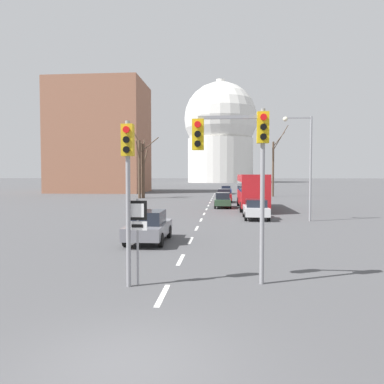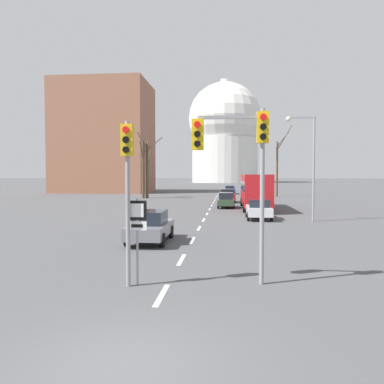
% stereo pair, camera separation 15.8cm
% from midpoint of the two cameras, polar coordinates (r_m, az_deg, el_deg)
% --- Properties ---
extents(ground_plane, '(800.00, 800.00, 0.00)m').
position_cam_midpoint_polar(ground_plane, '(7.47, -10.70, -24.74)').
color(ground_plane, '#4C4C4F').
extents(lane_stripe_0, '(0.16, 2.00, 0.01)m').
position_cam_midpoint_polar(lane_stripe_0, '(11.10, -4.93, -15.38)').
color(lane_stripe_0, silver).
rests_on(lane_stripe_0, ground_plane).
extents(lane_stripe_1, '(0.16, 2.00, 0.01)m').
position_cam_midpoint_polar(lane_stripe_1, '(15.39, -2.03, -10.25)').
color(lane_stripe_1, silver).
rests_on(lane_stripe_1, ground_plane).
extents(lane_stripe_2, '(0.16, 2.00, 0.01)m').
position_cam_midpoint_polar(lane_stripe_2, '(19.78, -0.45, -7.37)').
color(lane_stripe_2, silver).
rests_on(lane_stripe_2, ground_plane).
extents(lane_stripe_3, '(0.16, 2.00, 0.01)m').
position_cam_midpoint_polar(lane_stripe_3, '(24.21, 0.54, -5.54)').
color(lane_stripe_3, silver).
rests_on(lane_stripe_3, ground_plane).
extents(lane_stripe_4, '(0.16, 2.00, 0.01)m').
position_cam_midpoint_polar(lane_stripe_4, '(28.66, 1.23, -4.27)').
color(lane_stripe_4, silver).
rests_on(lane_stripe_4, ground_plane).
extents(lane_stripe_5, '(0.16, 2.00, 0.01)m').
position_cam_midpoint_polar(lane_stripe_5, '(33.13, 1.72, -3.34)').
color(lane_stripe_5, silver).
rests_on(lane_stripe_5, ground_plane).
extents(lane_stripe_6, '(0.16, 2.00, 0.01)m').
position_cam_midpoint_polar(lane_stripe_6, '(37.60, 2.10, -2.64)').
color(lane_stripe_6, silver).
rests_on(lane_stripe_6, ground_plane).
extents(lane_stripe_7, '(0.16, 2.00, 0.01)m').
position_cam_midpoint_polar(lane_stripe_7, '(42.08, 2.40, -2.08)').
color(lane_stripe_7, silver).
rests_on(lane_stripe_7, ground_plane).
extents(lane_stripe_8, '(0.16, 2.00, 0.01)m').
position_cam_midpoint_polar(lane_stripe_8, '(46.56, 2.64, -1.63)').
color(lane_stripe_8, silver).
rests_on(lane_stripe_8, ground_plane).
extents(lane_stripe_9, '(0.16, 2.00, 0.01)m').
position_cam_midpoint_polar(lane_stripe_9, '(51.05, 2.84, -1.26)').
color(lane_stripe_9, silver).
rests_on(lane_stripe_9, ground_plane).
extents(lane_stripe_10, '(0.16, 2.00, 0.01)m').
position_cam_midpoint_polar(lane_stripe_10, '(55.53, 3.00, -0.95)').
color(lane_stripe_10, silver).
rests_on(lane_stripe_10, ground_plane).
extents(lane_stripe_11, '(0.16, 2.00, 0.01)m').
position_cam_midpoint_polar(lane_stripe_11, '(60.02, 3.14, -0.69)').
color(lane_stripe_11, silver).
rests_on(lane_stripe_11, ground_plane).
extents(lane_stripe_12, '(0.16, 2.00, 0.01)m').
position_cam_midpoint_polar(lane_stripe_12, '(64.51, 3.26, -0.46)').
color(lane_stripe_12, silver).
rests_on(lane_stripe_12, ground_plane).
extents(lane_stripe_13, '(0.16, 2.00, 0.01)m').
position_cam_midpoint_polar(lane_stripe_13, '(69.01, 3.37, -0.26)').
color(lane_stripe_13, silver).
rests_on(lane_stripe_13, ground_plane).
extents(traffic_signal_centre_tall, '(0.36, 0.34, 5.06)m').
position_cam_midpoint_polar(traffic_signal_centre_tall, '(11.54, -10.13, 3.07)').
color(traffic_signal_centre_tall, gray).
rests_on(traffic_signal_centre_tall, ground_plane).
extents(traffic_signal_near_right, '(2.37, 0.34, 5.48)m').
position_cam_midpoint_polar(traffic_signal_near_right, '(11.80, 7.02, 6.16)').
color(traffic_signal_near_right, gray).
rests_on(traffic_signal_near_right, ground_plane).
extents(route_sign_post, '(0.60, 0.08, 2.69)m').
position_cam_midpoint_polar(route_sign_post, '(11.71, -8.69, -5.21)').
color(route_sign_post, gray).
rests_on(route_sign_post, ground_plane).
extents(street_lamp_right, '(2.14, 0.36, 7.75)m').
position_cam_midpoint_polar(street_lamp_right, '(29.00, 16.73, 5.19)').
color(street_lamp_right, gray).
rests_on(street_lamp_right, ground_plane).
extents(sedan_near_left, '(1.74, 3.89, 1.61)m').
position_cam_midpoint_polar(sedan_near_left, '(39.33, 4.60, -1.25)').
color(sedan_near_left, '#2D4C33').
rests_on(sedan_near_left, ground_plane).
extents(sedan_near_right, '(1.96, 4.35, 1.51)m').
position_cam_midpoint_polar(sedan_near_right, '(68.72, 5.14, 0.38)').
color(sedan_near_right, navy).
rests_on(sedan_near_right, ground_plane).
extents(sedan_mid_centre, '(1.88, 4.19, 1.55)m').
position_cam_midpoint_polar(sedan_mid_centre, '(29.57, 9.55, -2.54)').
color(sedan_mid_centre, silver).
rests_on(sedan_mid_centre, ground_plane).
extents(sedan_far_left, '(1.94, 4.09, 1.69)m').
position_cam_midpoint_polar(sedan_far_left, '(47.30, 4.83, -0.54)').
color(sedan_far_left, maroon).
rests_on(sedan_far_left, ground_plane).
extents(sedan_far_right, '(1.90, 4.31, 1.63)m').
position_cam_midpoint_polar(sedan_far_right, '(19.25, -6.89, -5.19)').
color(sedan_far_right, slate).
rests_on(sedan_far_right, ground_plane).
extents(city_bus, '(2.66, 10.80, 3.48)m').
position_cam_midpoint_polar(city_bus, '(37.92, 8.98, 0.47)').
color(city_bus, red).
rests_on(city_bus, ground_plane).
extents(bare_tree_left_near, '(1.93, 3.95, 9.89)m').
position_cam_midpoint_polar(bare_tree_left_near, '(56.39, -7.56, 3.70)').
color(bare_tree_left_near, brown).
rests_on(bare_tree_left_near, ground_plane).
extents(bare_tree_right_near, '(2.81, 2.40, 11.43)m').
position_cam_midpoint_polar(bare_tree_right_near, '(61.19, 12.27, 3.92)').
color(bare_tree_right_near, brown).
rests_on(bare_tree_right_near, ground_plane).
extents(bare_tree_left_far, '(2.67, 5.64, 9.30)m').
position_cam_midpoint_polar(bare_tree_left_far, '(55.65, -8.02, 3.88)').
color(bare_tree_left_far, brown).
rests_on(bare_tree_left_far, ground_plane).
extents(capitol_dome, '(34.33, 34.33, 48.49)m').
position_cam_midpoint_polar(capitol_dome, '(180.06, 4.32, 9.02)').
color(capitol_dome, silver).
rests_on(capitol_dome, ground_plane).
extents(apartment_block_left, '(18.00, 14.00, 21.85)m').
position_cam_midpoint_polar(apartment_block_left, '(78.20, -13.84, 8.01)').
color(apartment_block_left, '#9E664C').
rests_on(apartment_block_left, ground_plane).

